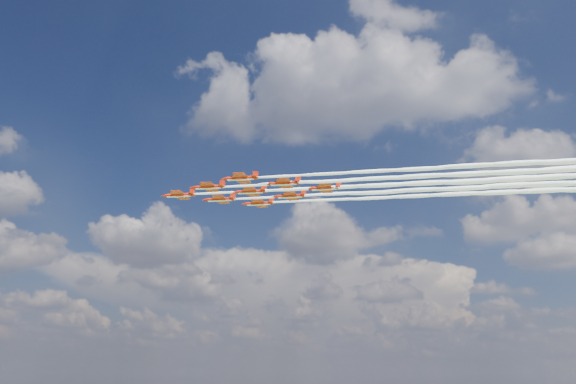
% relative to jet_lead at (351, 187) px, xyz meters
% --- Properties ---
extents(jet_lead, '(111.17, 19.01, 2.69)m').
position_rel_jet_lead_xyz_m(jet_lead, '(0.00, 0.00, 0.00)').
color(jet_lead, red).
extents(jet_row2_port, '(111.17, 19.01, 2.69)m').
position_rel_jet_lead_xyz_m(jet_row2_port, '(11.87, -4.75, 0.00)').
color(jet_row2_port, red).
extents(jet_row2_starb, '(111.17, 19.01, 2.69)m').
position_rel_jet_lead_xyz_m(jet_row2_starb, '(10.29, 7.59, 0.00)').
color(jet_row2_starb, red).
extents(jet_row3_port, '(111.17, 19.01, 2.69)m').
position_rel_jet_lead_xyz_m(jet_row3_port, '(23.73, -9.50, 0.00)').
color(jet_row3_port, red).
extents(jet_row3_centre, '(111.17, 19.01, 2.69)m').
position_rel_jet_lead_xyz_m(jet_row3_centre, '(22.16, 2.83, 0.00)').
color(jet_row3_centre, red).
extents(jet_row3_starb, '(111.17, 19.01, 2.69)m').
position_rel_jet_lead_xyz_m(jet_row3_starb, '(20.58, 15.17, 0.00)').
color(jet_row3_starb, red).
extents(jet_row4_port, '(111.17, 19.01, 2.69)m').
position_rel_jet_lead_xyz_m(jet_row4_port, '(34.02, -1.92, 0.00)').
color(jet_row4_port, red).
extents(jet_row4_starb, '(111.17, 19.01, 2.69)m').
position_rel_jet_lead_xyz_m(jet_row4_starb, '(32.45, 10.42, 0.00)').
color(jet_row4_starb, red).
extents(jet_tail, '(111.17, 19.01, 2.69)m').
position_rel_jet_lead_xyz_m(jet_tail, '(44.31, 5.67, 0.00)').
color(jet_tail, red).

